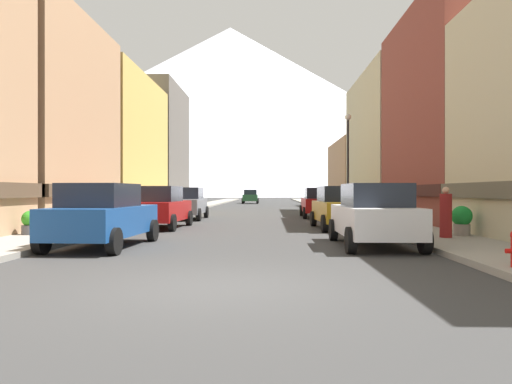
{
  "coord_description": "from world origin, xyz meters",
  "views": [
    {
      "loc": [
        0.85,
        -7.84,
        1.56
      ],
      "look_at": [
        -0.34,
        34.56,
        1.51
      ],
      "focal_mm": 33.76,
      "sensor_mm": 36.0,
      "label": 1
    }
  ],
  "objects_px": {
    "car_left_2": "(186,203)",
    "pedestrian_0": "(369,203)",
    "pedestrian_1": "(446,214)",
    "streetlamp_right": "(348,149)",
    "car_right_2": "(319,202)",
    "potted_plant_1": "(30,223)",
    "car_left_1": "(160,207)",
    "car_right_0": "(374,215)",
    "potted_plant_0": "(462,220)",
    "car_left_0": "(103,215)",
    "car_driving_0": "(250,197)",
    "potted_plant_2": "(110,211)",
    "car_right_1": "(340,207)"
  },
  "relations": [
    {
      "from": "car_right_0",
      "to": "potted_plant_0",
      "type": "relative_size",
      "value": 4.63
    },
    {
      "from": "potted_plant_1",
      "to": "potted_plant_2",
      "type": "xyz_separation_m",
      "value": [
        0.0,
        7.84,
        0.07
      ]
    },
    {
      "from": "pedestrian_1",
      "to": "streetlamp_right",
      "type": "bearing_deg",
      "value": 94.02
    },
    {
      "from": "car_left_1",
      "to": "potted_plant_1",
      "type": "height_order",
      "value": "car_left_1"
    },
    {
      "from": "pedestrian_1",
      "to": "car_left_0",
      "type": "bearing_deg",
      "value": -170.94
    },
    {
      "from": "car_left_0",
      "to": "pedestrian_0",
      "type": "distance_m",
      "value": 16.33
    },
    {
      "from": "car_right_1",
      "to": "streetlamp_right",
      "type": "bearing_deg",
      "value": 78.49
    },
    {
      "from": "car_right_2",
      "to": "pedestrian_0",
      "type": "bearing_deg",
      "value": -48.66
    },
    {
      "from": "pedestrian_1",
      "to": "car_right_2",
      "type": "bearing_deg",
      "value": 99.89
    },
    {
      "from": "potted_plant_2",
      "to": "pedestrian_0",
      "type": "height_order",
      "value": "pedestrian_0"
    },
    {
      "from": "pedestrian_0",
      "to": "potted_plant_1",
      "type": "bearing_deg",
      "value": -141.29
    },
    {
      "from": "car_left_1",
      "to": "streetlamp_right",
      "type": "xyz_separation_m",
      "value": [
        9.15,
        7.49,
        3.09
      ]
    },
    {
      "from": "car_left_1",
      "to": "car_left_2",
      "type": "relative_size",
      "value": 1.01
    },
    {
      "from": "potted_plant_2",
      "to": "car_right_0",
      "type": "bearing_deg",
      "value": -41.95
    },
    {
      "from": "car_left_0",
      "to": "car_driving_0",
      "type": "relative_size",
      "value": 1.02
    },
    {
      "from": "car_driving_0",
      "to": "potted_plant_0",
      "type": "relative_size",
      "value": 4.63
    },
    {
      "from": "car_left_1",
      "to": "potted_plant_0",
      "type": "bearing_deg",
      "value": -23.34
    },
    {
      "from": "potted_plant_0",
      "to": "pedestrian_1",
      "type": "height_order",
      "value": "pedestrian_1"
    },
    {
      "from": "car_driving_0",
      "to": "streetlamp_right",
      "type": "xyz_separation_m",
      "value": [
        6.95,
        -34.25,
        3.09
      ]
    },
    {
      "from": "car_left_2",
      "to": "pedestrian_0",
      "type": "xyz_separation_m",
      "value": [
        10.05,
        -0.6,
        0.02
      ]
    },
    {
      "from": "car_left_0",
      "to": "potted_plant_2",
      "type": "bearing_deg",
      "value": 107.58
    },
    {
      "from": "car_right_0",
      "to": "potted_plant_1",
      "type": "xyz_separation_m",
      "value": [
        -10.8,
        1.86,
        -0.37
      ]
    },
    {
      "from": "pedestrian_1",
      "to": "car_right_0",
      "type": "bearing_deg",
      "value": -153.61
    },
    {
      "from": "car_right_1",
      "to": "potted_plant_0",
      "type": "height_order",
      "value": "car_right_1"
    },
    {
      "from": "car_left_1",
      "to": "pedestrian_0",
      "type": "bearing_deg",
      "value": 30.57
    },
    {
      "from": "car_left_2",
      "to": "pedestrian_0",
      "type": "relative_size",
      "value": 2.63
    },
    {
      "from": "pedestrian_0",
      "to": "car_right_1",
      "type": "bearing_deg",
      "value": -111.98
    },
    {
      "from": "car_right_0",
      "to": "potted_plant_0",
      "type": "bearing_deg",
      "value": 30.5
    },
    {
      "from": "car_left_2",
      "to": "car_driving_0",
      "type": "height_order",
      "value": "same"
    },
    {
      "from": "car_left_1",
      "to": "car_driving_0",
      "type": "distance_m",
      "value": 41.79
    },
    {
      "from": "car_left_1",
      "to": "car_driving_0",
      "type": "bearing_deg",
      "value": 86.98
    },
    {
      "from": "car_left_2",
      "to": "potted_plant_2",
      "type": "distance_m",
      "value": 4.66
    },
    {
      "from": "pedestrian_1",
      "to": "car_driving_0",
      "type": "bearing_deg",
      "value": 99.47
    },
    {
      "from": "potted_plant_2",
      "to": "streetlamp_right",
      "type": "bearing_deg",
      "value": 19.31
    },
    {
      "from": "car_right_0",
      "to": "potted_plant_2",
      "type": "relative_size",
      "value": 5.18
    },
    {
      "from": "potted_plant_1",
      "to": "streetlamp_right",
      "type": "height_order",
      "value": "streetlamp_right"
    },
    {
      "from": "car_left_2",
      "to": "pedestrian_1",
      "type": "relative_size",
      "value": 2.84
    },
    {
      "from": "pedestrian_0",
      "to": "streetlamp_right",
      "type": "relative_size",
      "value": 0.29
    },
    {
      "from": "car_right_0",
      "to": "potted_plant_1",
      "type": "relative_size",
      "value": 5.65
    },
    {
      "from": "car_left_0",
      "to": "car_left_1",
      "type": "height_order",
      "value": "same"
    },
    {
      "from": "car_left_0",
      "to": "car_right_2",
      "type": "distance_m",
      "value": 17.4
    },
    {
      "from": "car_left_2",
      "to": "car_left_1",
      "type": "bearing_deg",
      "value": -90.01
    },
    {
      "from": "potted_plant_1",
      "to": "pedestrian_1",
      "type": "height_order",
      "value": "pedestrian_1"
    },
    {
      "from": "car_driving_0",
      "to": "streetlamp_right",
      "type": "height_order",
      "value": "streetlamp_right"
    },
    {
      "from": "pedestrian_1",
      "to": "streetlamp_right",
      "type": "relative_size",
      "value": 0.27
    },
    {
      "from": "car_right_0",
      "to": "car_right_2",
      "type": "height_order",
      "value": "same"
    },
    {
      "from": "car_right_2",
      "to": "potted_plant_2",
      "type": "xyz_separation_m",
      "value": [
        -10.8,
        -5.56,
        -0.3
      ]
    },
    {
      "from": "car_right_1",
      "to": "potted_plant_1",
      "type": "xyz_separation_m",
      "value": [
        -10.8,
        -4.55,
        -0.37
      ]
    },
    {
      "from": "car_right_0",
      "to": "pedestrian_0",
      "type": "distance_m",
      "value": 12.72
    },
    {
      "from": "car_right_2",
      "to": "pedestrian_1",
      "type": "bearing_deg",
      "value": -80.11
    }
  ]
}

